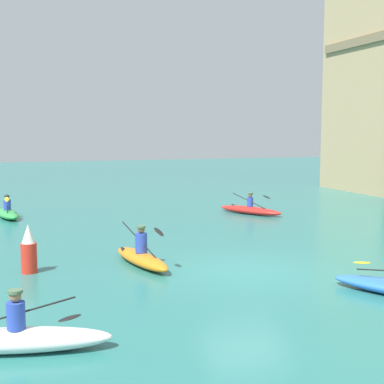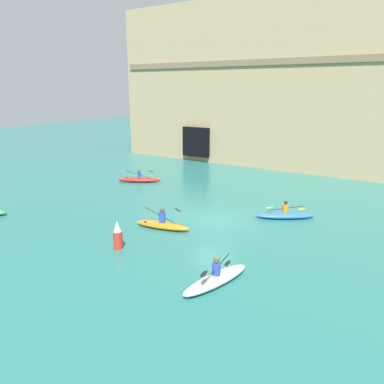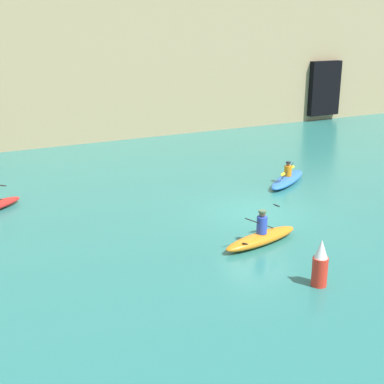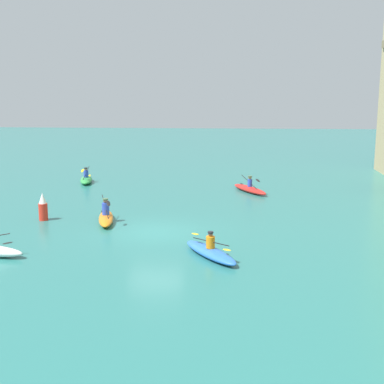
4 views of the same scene
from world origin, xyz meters
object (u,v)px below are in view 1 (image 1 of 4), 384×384
at_px(kayak_red, 250,210).
at_px(marker_buoy, 29,250).
at_px(kayak_white, 17,338).
at_px(kayak_orange, 141,257).
at_px(kayak_green, 7,213).

height_order(kayak_red, marker_buoy, marker_buoy).
bearing_deg(marker_buoy, kayak_white, -4.39).
distance_m(kayak_orange, kayak_red, 11.00).
relative_size(kayak_orange, marker_buoy, 2.32).
bearing_deg(kayak_green, marker_buoy, -8.61).
bearing_deg(kayak_white, kayak_green, -75.93).
bearing_deg(kayak_red, kayak_green, 47.07).
bearing_deg(kayak_orange, marker_buoy, -105.48).
height_order(kayak_orange, marker_buoy, marker_buoy).
height_order(kayak_orange, kayak_green, kayak_orange).
distance_m(kayak_white, kayak_green, 16.17).
xyz_separation_m(kayak_red, marker_buoy, (7.89, -10.69, 0.44)).
xyz_separation_m(kayak_white, marker_buoy, (-5.70, 0.44, 0.40)).
xyz_separation_m(kayak_red, kayak_green, (-2.58, -11.27, 0.02)).
height_order(kayak_white, marker_buoy, marker_buoy).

